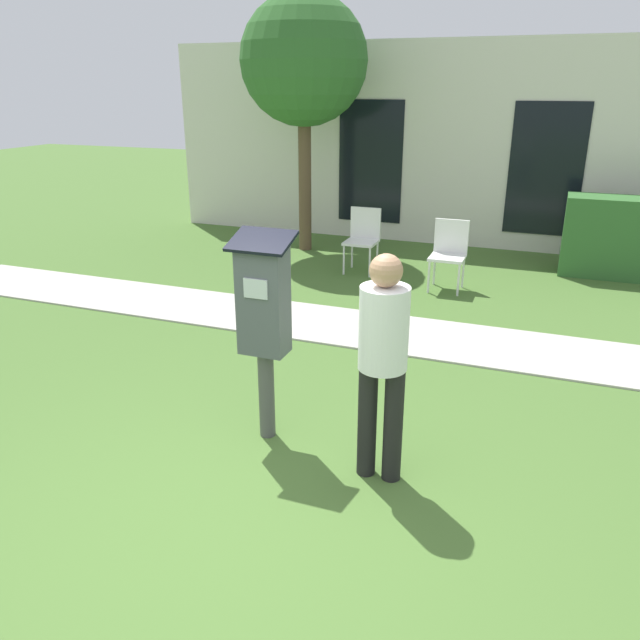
{
  "coord_description": "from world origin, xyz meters",
  "views": [
    {
      "loc": [
        1.62,
        -2.74,
        2.55
      ],
      "look_at": [
        0.22,
        0.93,
        1.05
      ],
      "focal_mm": 35.0,
      "sensor_mm": 36.0,
      "label": 1
    }
  ],
  "objects": [
    {
      "name": "parking_meter",
      "position": [
        -0.25,
        1.04,
        1.02
      ],
      "size": [
        0.44,
        0.31,
        1.59
      ],
      "color": "#4C4C4C",
      "rests_on": "ground"
    },
    {
      "name": "person_standing",
      "position": [
        0.7,
        0.83,
        0.93
      ],
      "size": [
        0.32,
        0.32,
        1.58
      ],
      "rotation": [
        0.0,
        0.0,
        -0.14
      ],
      "color": "black",
      "rests_on": "ground"
    },
    {
      "name": "ground_plane",
      "position": [
        0.0,
        0.0,
        0.0
      ],
      "size": [
        40.0,
        40.0,
        0.0
      ],
      "primitive_type": "plane",
      "color": "#476B2D"
    },
    {
      "name": "hedge_row",
      "position": [
        2.69,
        6.62,
        0.55
      ],
      "size": [
        1.87,
        0.6,
        1.1
      ],
      "color": "#33662D",
      "rests_on": "ground"
    },
    {
      "name": "tree",
      "position": [
        -2.14,
        6.5,
        2.84
      ],
      "size": [
        1.9,
        1.9,
        3.82
      ],
      "color": "brown",
      "rests_on": "ground"
    },
    {
      "name": "outdoor_chair_left",
      "position": [
        -0.9,
        5.62,
        0.53
      ],
      "size": [
        0.44,
        0.44,
        0.9
      ],
      "rotation": [
        0.0,
        0.0,
        -0.12
      ],
      "color": "white",
      "rests_on": "ground"
    },
    {
      "name": "sidewalk",
      "position": [
        0.0,
        3.4,
        0.01
      ],
      "size": [
        12.0,
        1.1,
        0.02
      ],
      "color": "#B7B2A8",
      "rests_on": "ground"
    },
    {
      "name": "outdoor_chair_middle",
      "position": [
        0.39,
        5.23,
        0.53
      ],
      "size": [
        0.44,
        0.44,
        0.9
      ],
      "rotation": [
        0.0,
        0.0,
        -0.1
      ],
      "color": "white",
      "rests_on": "ground"
    },
    {
      "name": "building_facade",
      "position": [
        0.0,
        7.73,
        1.6
      ],
      "size": [
        10.0,
        0.26,
        3.2
      ],
      "color": "silver",
      "rests_on": "ground"
    }
  ]
}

